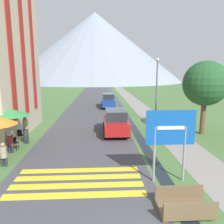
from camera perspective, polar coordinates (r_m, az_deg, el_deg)
name	(u,v)px	position (r m, az deg, el deg)	size (l,w,h in m)	color
ground_plane	(114,113)	(24.57, 0.49, -0.16)	(160.00, 160.00, 0.00)	#476B38
road	(94,101)	(34.41, -4.73, 2.91)	(6.40, 60.00, 0.01)	#424247
footpath	(133,101)	(34.78, 5.38, 2.98)	(2.20, 60.00, 0.01)	gray
drainage_channel	(117,101)	(34.50, 1.43, 2.96)	(0.60, 60.00, 0.00)	black
crosswalk_marking	(78,181)	(9.77, -8.90, -17.46)	(5.44, 2.54, 0.01)	yellow
mountain_distant	(95,48)	(103.28, -4.41, 16.43)	(77.34, 77.34, 30.33)	gray
road_sign	(170,134)	(9.24, 15.01, -5.61)	(2.03, 0.11, 3.05)	gray
footbridge	(184,206)	(8.16, 18.31, -22.20)	(1.70, 1.10, 0.65)	brown
parked_car_near	(116,122)	(16.20, 0.94, -2.50)	(1.80, 4.14, 1.82)	#A31919
parked_car_far	(108,100)	(28.00, -1.01, 3.05)	(1.71, 4.37, 1.82)	navy
cafe_chair_middle	(14,142)	(14.09, -24.28, -7.15)	(0.40, 0.40, 0.85)	black
cafe_chair_far_left	(19,134)	(15.56, -23.05, -5.42)	(0.40, 0.40, 0.85)	black
cafe_chair_near_left	(0,151)	(12.86, -27.23, -9.05)	(0.40, 0.40, 0.85)	black
cafe_umbrella_middle_green	(10,112)	(14.01, -25.11, -0.04)	(2.18, 2.18, 2.45)	#B7B2A8
person_seated_far	(3,153)	(11.96, -26.51, -9.64)	(0.32, 0.32, 1.21)	#282833
person_seated_near	(10,142)	(13.70, -25.03, -7.01)	(0.32, 0.32, 1.21)	#282833
person_standing_terrace	(26,128)	(14.93, -21.66, -3.86)	(0.32, 0.32, 1.79)	#282833
streetlamp	(157,85)	(20.21, 11.59, 6.91)	(0.28, 0.28, 5.73)	#515156
tree_by_path	(206,84)	(17.04, 23.24, 6.79)	(3.20, 3.20, 5.33)	brown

